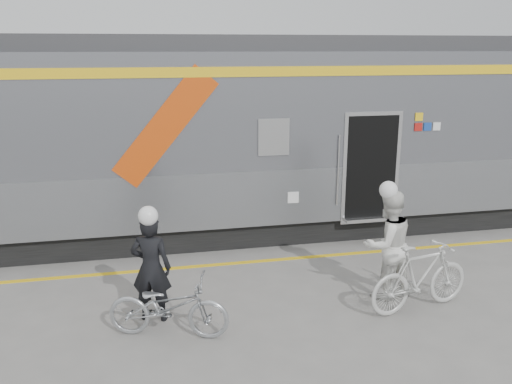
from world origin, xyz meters
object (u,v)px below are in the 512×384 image
object	(u,v)px
man	(151,268)
woman	(387,244)
bicycle_right	(420,277)
bicycle_left	(168,307)

from	to	relation	value
man	woman	size ratio (longest dim) A/B	0.92
bicycle_right	woman	bearing A→B (deg)	17.16
woman	bicycle_left	bearing A→B (deg)	-2.60
man	bicycle_right	distance (m)	4.01
bicycle_left	woman	world-z (taller)	woman
woman	bicycle_right	world-z (taller)	woman
man	bicycle_left	distance (m)	0.69
woman	bicycle_right	size ratio (longest dim) A/B	0.99
man	bicycle_left	world-z (taller)	man
man	bicycle_left	bearing A→B (deg)	127.72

